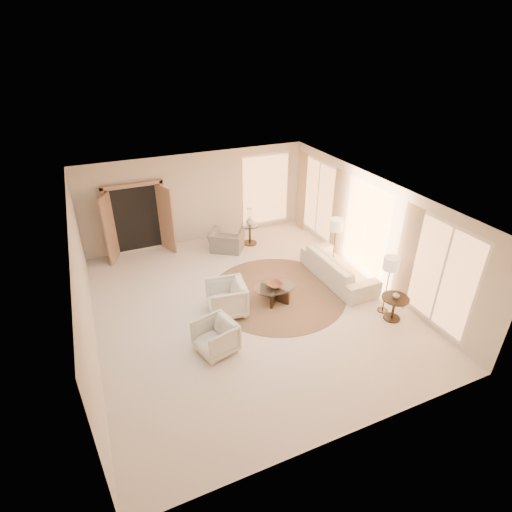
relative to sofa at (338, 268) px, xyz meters
name	(u,v)px	position (x,y,z in m)	size (l,w,h in m)	color
room	(247,256)	(-2.70, -0.14, 1.04)	(7.04, 8.04, 2.83)	white
windows_right	(367,230)	(0.75, -0.04, 0.99)	(0.10, 6.40, 2.40)	#FBA964
window_back_corner	(266,190)	(-0.40, 3.81, 0.99)	(1.70, 0.10, 2.40)	#FBA964
curtains_right	(346,219)	(0.70, 0.86, 0.94)	(0.06, 5.20, 2.60)	tan
french_doors	(137,220)	(-4.60, 3.68, 0.71)	(1.95, 0.66, 2.16)	#A87E60
area_rug	(277,292)	(-1.78, 0.07, -0.35)	(3.51, 3.51, 0.01)	#483021
sofa	(338,268)	(0.00, 0.00, 0.00)	(2.43, 0.95, 0.71)	silver
armchair_left	(226,297)	(-3.25, -0.19, 0.09)	(0.86, 0.81, 0.89)	silver
armchair_right	(215,336)	(-3.91, -1.34, 0.04)	(0.76, 0.71, 0.78)	silver
accent_chair	(227,238)	(-2.17, 2.77, 0.07)	(0.98, 0.63, 0.85)	gray
coffee_table	(275,291)	(-1.98, -0.19, -0.11)	(1.13, 1.13, 0.40)	black
end_table	(394,304)	(0.20, -1.96, 0.05)	(0.62, 0.62, 0.59)	black
side_table	(250,232)	(-1.35, 2.90, 0.04)	(0.57, 0.57, 0.66)	black
floor_lamp_near	(336,227)	(0.15, 0.49, 0.96)	(0.38, 0.38, 1.55)	black
floor_lamp_far	(391,266)	(0.20, -1.63, 0.89)	(0.36, 0.36, 1.47)	black
bowl	(275,285)	(-1.98, -0.19, 0.09)	(0.37, 0.37, 0.09)	brown
end_vase	(396,295)	(0.20, -1.96, 0.31)	(0.15, 0.15, 0.16)	silver
side_vase	(250,221)	(-1.35, 2.90, 0.43)	(0.25, 0.25, 0.26)	silver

